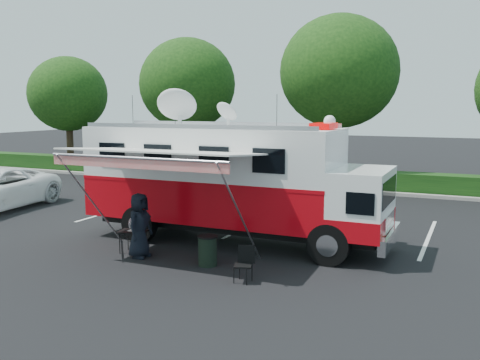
# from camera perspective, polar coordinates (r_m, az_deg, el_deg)

# --- Properties ---
(ground_plane) EXTENTS (120.00, 120.00, 0.00)m
(ground_plane) POSITION_cam_1_polar(r_m,az_deg,el_deg) (16.77, -0.71, -6.66)
(ground_plane) COLOR black
(ground_plane) RESTS_ON ground
(back_border) EXTENTS (60.00, 6.14, 8.87)m
(back_border) POSITION_cam_1_polar(r_m,az_deg,el_deg) (28.20, 12.72, 9.37)
(back_border) COLOR #9E998E
(back_border) RESTS_ON ground_plane
(stall_lines) EXTENTS (24.12, 5.50, 0.01)m
(stall_lines) POSITION_cam_1_polar(r_m,az_deg,el_deg) (19.63, 1.67, -4.47)
(stall_lines) COLOR silver
(stall_lines) RESTS_ON ground_plane
(command_truck) EXTENTS (9.51, 2.62, 4.57)m
(command_truck) POSITION_cam_1_polar(r_m,az_deg,el_deg) (16.41, -0.98, -0.01)
(command_truck) COLOR black
(command_truck) RESTS_ON ground_plane
(awning) EXTENTS (5.19, 2.68, 3.13)m
(awning) POSITION_cam_1_polar(r_m,az_deg,el_deg) (14.35, -8.71, 2.70)
(awning) COLOR silver
(awning) RESTS_ON ground_plane
(person) EXTENTS (0.59, 0.90, 1.83)m
(person) POSITION_cam_1_polar(r_m,az_deg,el_deg) (15.45, -10.58, -8.09)
(person) COLOR black
(person) RESTS_ON ground_plane
(folding_table) EXTENTS (0.87, 0.68, 0.66)m
(folding_table) POSITION_cam_1_polar(r_m,az_deg,el_deg) (15.75, -11.38, -5.50)
(folding_table) COLOR black
(folding_table) RESTS_ON ground_plane
(folding_chair) EXTENTS (0.53, 0.56, 0.88)m
(folding_chair) POSITION_cam_1_polar(r_m,az_deg,el_deg) (13.08, 0.50, -8.57)
(folding_chair) COLOR black
(folding_chair) RESTS_ON ground_plane
(trash_bin) EXTENTS (0.54, 0.54, 0.81)m
(trash_bin) POSITION_cam_1_polar(r_m,az_deg,el_deg) (14.35, -3.47, -7.52)
(trash_bin) COLOR black
(trash_bin) RESTS_ON ground_plane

